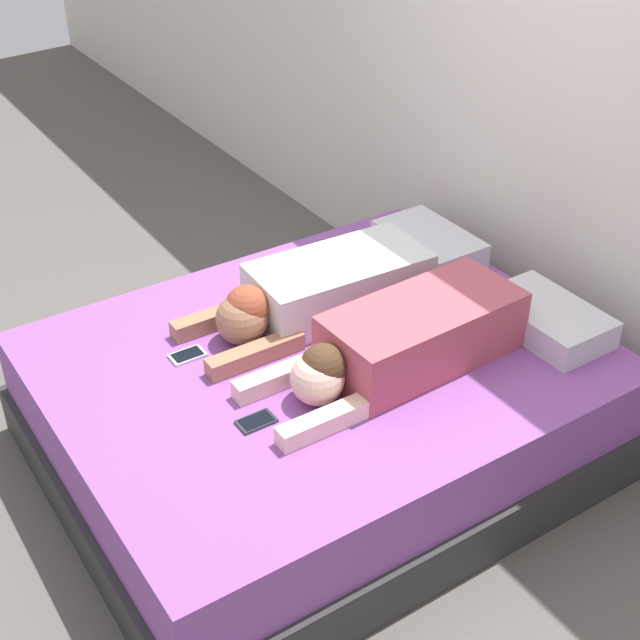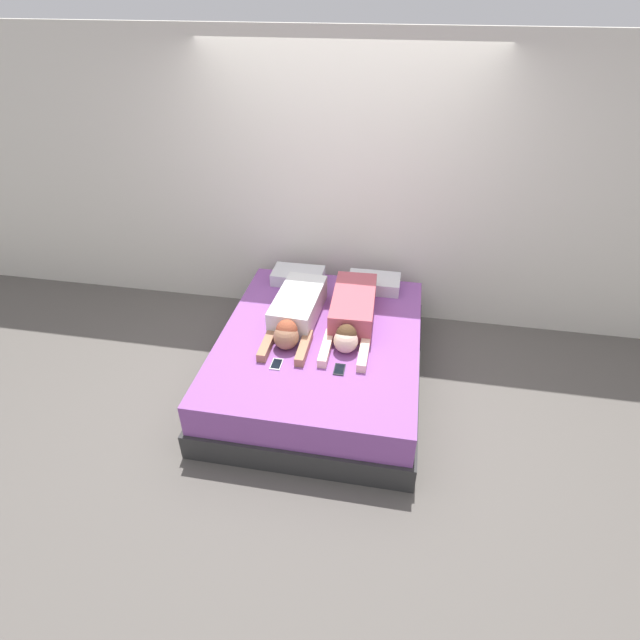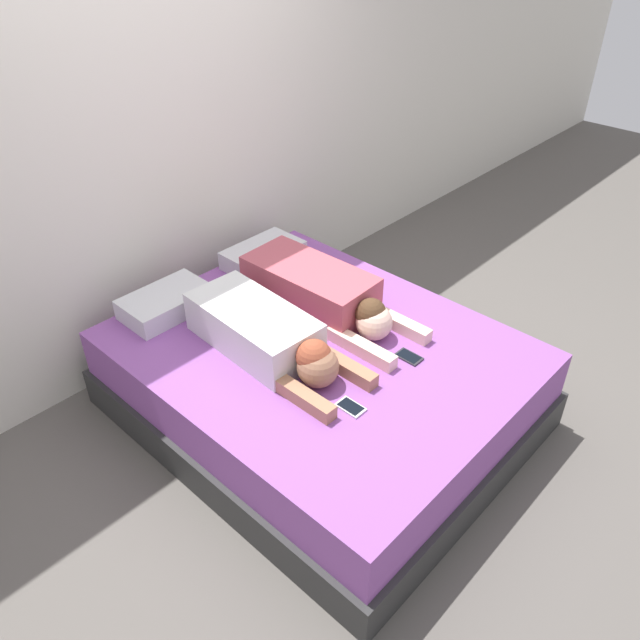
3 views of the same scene
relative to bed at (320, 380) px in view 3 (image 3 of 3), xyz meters
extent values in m
plane|color=#5B5651|center=(0.00, 0.00, -0.24)|extent=(12.00, 12.00, 0.00)
cube|color=silver|center=(0.00, 1.18, 1.06)|extent=(12.00, 0.06, 2.60)
cube|color=#2D2D2D|center=(0.00, 0.00, -0.13)|extent=(1.67, 2.05, 0.22)
cube|color=#8C4C9E|center=(0.00, 0.00, 0.11)|extent=(1.61, 1.99, 0.27)
cube|color=silver|center=(-0.36, 0.82, 0.30)|extent=(0.48, 0.29, 0.11)
cube|color=silver|center=(0.36, 0.82, 0.30)|extent=(0.48, 0.29, 0.11)
cube|color=silver|center=(-0.23, 0.24, 0.36)|extent=(0.38, 0.73, 0.22)
sphere|color=#A37051|center=(-0.23, -0.20, 0.35)|extent=(0.20, 0.20, 0.20)
sphere|color=#99472D|center=(-0.23, -0.18, 0.39)|extent=(0.17, 0.17, 0.17)
cube|color=#A37051|center=(-0.38, -0.23, 0.28)|extent=(0.07, 0.39, 0.07)
cube|color=#A37051|center=(-0.09, -0.23, 0.28)|extent=(0.07, 0.39, 0.07)
cube|color=#B24C59|center=(0.23, 0.30, 0.37)|extent=(0.37, 0.76, 0.24)
sphere|color=beige|center=(0.23, -0.16, 0.34)|extent=(0.19, 0.19, 0.19)
sphere|color=#4C331E|center=(0.23, -0.14, 0.39)|extent=(0.16, 0.16, 0.16)
cube|color=beige|center=(0.09, -0.20, 0.28)|extent=(0.07, 0.41, 0.07)
cube|color=beige|center=(0.38, -0.20, 0.28)|extent=(0.07, 0.41, 0.07)
cube|color=silver|center=(-0.26, -0.43, 0.25)|extent=(0.08, 0.13, 0.01)
cube|color=black|center=(-0.26, -0.43, 0.26)|extent=(0.07, 0.11, 0.00)
cube|color=#2D2D33|center=(0.22, -0.40, 0.25)|extent=(0.08, 0.13, 0.01)
cube|color=black|center=(0.22, -0.40, 0.26)|extent=(0.07, 0.11, 0.00)
camera|label=1|loc=(2.29, -1.50, 2.21)|focal=50.00mm
camera|label=2|loc=(0.59, -3.22, 2.67)|focal=28.00mm
camera|label=3|loc=(-1.86, -1.74, 2.21)|focal=35.00mm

